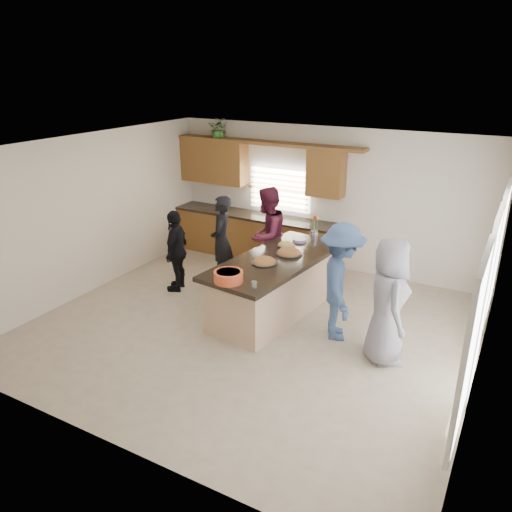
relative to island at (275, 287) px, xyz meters
The scene contains 18 objects.
floor 0.80m from the island, 96.57° to the right, with size 6.50×6.50×0.00m, color beige.
room_shell 1.59m from the island, 96.57° to the right, with size 6.52×6.02×2.81m.
back_cabinetry 2.63m from the island, 126.66° to the left, with size 4.08×0.66×2.46m.
right_wall_glazing 3.36m from the island, 14.15° to the right, with size 0.06×4.00×2.25m.
island is the anchor object (origin of this frame).
platter_front 0.60m from the island, 99.49° to the right, with size 0.41×0.41×0.16m.
platter_mid 0.60m from the island, 66.43° to the left, with size 0.44×0.44×0.18m.
platter_back 0.79m from the island, 99.06° to the left, with size 0.31×0.31×0.13m.
salad_bowl 1.30m from the island, 99.07° to the right, with size 0.43×0.43×0.16m.
clear_cup 1.29m from the island, 78.11° to the right, with size 0.07×0.07×0.09m, color white.
plate_stack 1.08m from the island, 90.18° to the left, with size 0.24×0.24×0.05m, color #B284C0.
flower_vase 1.43m from the island, 82.97° to the left, with size 0.14×0.14×0.41m.
potted_plant 3.91m from the island, 138.25° to the left, with size 0.42×0.37×0.47m, color #3A752E.
woman_left_back 1.59m from the island, 157.16° to the left, with size 0.61×0.40×1.68m, color black.
woman_left_mid 1.30m from the island, 124.17° to the left, with size 0.89×0.70×1.84m, color #5A1B30.
woman_left_front 1.99m from the island, behind, with size 0.88×0.37×1.50m, color black.
woman_right_back 1.31m from the island, 12.55° to the right, with size 1.15×0.66×1.79m, color #3B5682.
woman_right_front 2.10m from the island, 15.74° to the right, with size 0.87×0.57×1.79m, color gray.
Camera 1 is at (3.41, -6.06, 3.88)m, focal length 35.00 mm.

